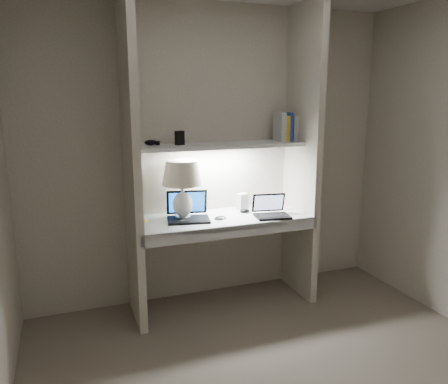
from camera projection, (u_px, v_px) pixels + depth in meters
name	position (u px, v px, depth m)	size (l,w,h in m)	color
back_wall	(212.00, 155.00, 3.76)	(3.20, 0.01, 2.50)	beige
alcove_panel_left	(131.00, 164.00, 3.26)	(0.06, 0.55, 2.50)	beige
alcove_panel_right	(302.00, 155.00, 3.76)	(0.06, 0.55, 2.50)	beige
desk	(223.00, 219.00, 3.61)	(1.40, 0.55, 0.04)	white
desk_apron	(235.00, 231.00, 3.38)	(1.46, 0.03, 0.10)	silver
shelf	(219.00, 145.00, 3.57)	(1.40, 0.36, 0.03)	silver
strip_light	(219.00, 148.00, 3.58)	(0.60, 0.04, 0.01)	white
table_lamp	(182.00, 180.00, 3.48)	(0.33, 0.33, 0.48)	white
laptop_main	(188.00, 213.00, 3.53)	(0.38, 0.34, 0.23)	black
laptop_netbook	(271.00, 211.00, 3.62)	(0.31, 0.28, 0.18)	black
speaker	(243.00, 201.00, 3.84)	(0.10, 0.07, 0.14)	silver
mouse	(245.00, 211.00, 3.73)	(0.09, 0.06, 0.03)	black
cable_coil	(221.00, 218.00, 3.56)	(0.09, 0.09, 0.01)	black
sticky_note	(144.00, 221.00, 3.47)	(0.06, 0.06, 0.00)	yellow
book_row	(289.00, 127.00, 3.77)	(0.23, 0.16, 0.25)	white
shelf_box	(180.00, 138.00, 3.46)	(0.07, 0.05, 0.11)	black
shelf_gadget	(151.00, 143.00, 3.43)	(0.10, 0.07, 0.04)	black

